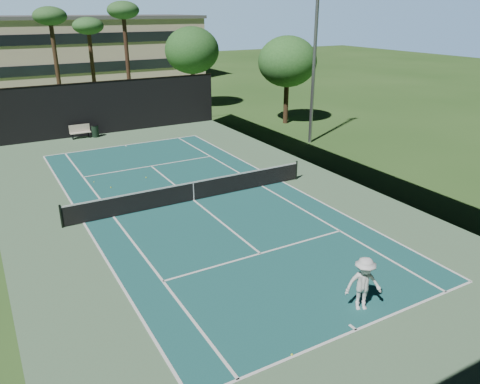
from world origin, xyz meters
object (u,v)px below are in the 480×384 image
object	(u,v)px
player	(364,284)
park_bench	(80,131)
tennis_ball_a	(292,355)
tennis_ball_c	(146,178)
trash_bin	(95,131)
tennis_ball_d	(94,182)
tennis_net	(193,190)
tennis_ball_b	(111,187)

from	to	relation	value
player	park_bench	bearing A→B (deg)	120.66
tennis_ball_a	tennis_ball_c	size ratio (longest dim) A/B	0.92
player	trash_bin	size ratio (longest dim) A/B	1.97
tennis_ball_d	trash_bin	distance (m)	10.37
tennis_net	player	world-z (taller)	player
tennis_net	tennis_ball_b	bearing A→B (deg)	129.49
tennis_ball_a	tennis_ball_d	xyz separation A→B (m)	(-1.44, 17.05, -0.01)
tennis_ball_a	tennis_ball_b	xyz separation A→B (m)	(-0.84, 15.69, 0.00)
tennis_net	tennis_ball_d	world-z (taller)	tennis_net
tennis_net	tennis_ball_b	world-z (taller)	tennis_net
player	tennis_ball_d	world-z (taller)	player
park_bench	tennis_net	bearing A→B (deg)	-81.55
tennis_net	tennis_ball_a	size ratio (longest dim) A/B	181.96
tennis_ball_a	trash_bin	world-z (taller)	trash_bin
player	tennis_ball_a	size ratio (longest dim) A/B	26.26
trash_bin	park_bench	bearing A→B (deg)	167.74
tennis_net	trash_bin	xyz separation A→B (m)	(-1.24, 15.27, -0.08)
tennis_ball_b	park_bench	xyz separation A→B (m)	(0.89, 11.63, 0.51)
park_bench	trash_bin	world-z (taller)	park_bench
player	tennis_ball_b	world-z (taller)	player
tennis_ball_c	trash_bin	world-z (taller)	trash_bin
tennis_ball_d	park_bench	distance (m)	10.39
tennis_ball_d	tennis_net	bearing A→B (deg)	-54.10
tennis_ball_b	trash_bin	distance (m)	11.57
tennis_ball_c	tennis_ball_d	world-z (taller)	tennis_ball_c
tennis_net	park_bench	xyz separation A→B (m)	(-2.30, 15.50, -0.01)
tennis_net	tennis_ball_c	bearing A→B (deg)	102.56
tennis_ball_b	trash_bin	bearing A→B (deg)	80.32
tennis_ball_c	park_bench	world-z (taller)	park_bench
park_bench	tennis_ball_d	bearing A→B (deg)	-98.20
tennis_net	tennis_ball_b	distance (m)	5.04
tennis_net	player	size ratio (longest dim) A/B	6.93
tennis_ball_c	tennis_ball_d	distance (m)	2.90
tennis_ball_a	trash_bin	distance (m)	27.12
tennis_ball_a	tennis_ball_c	world-z (taller)	tennis_ball_c
tennis_ball_c	trash_bin	distance (m)	10.83
tennis_ball_d	trash_bin	world-z (taller)	trash_bin
player	tennis_ball_c	bearing A→B (deg)	120.77
player	trash_bin	world-z (taller)	player
tennis_ball_a	tennis_ball_b	size ratio (longest dim) A/B	0.93
park_bench	player	bearing A→B (deg)	-83.09
player	tennis_ball_d	bearing A→B (deg)	129.82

